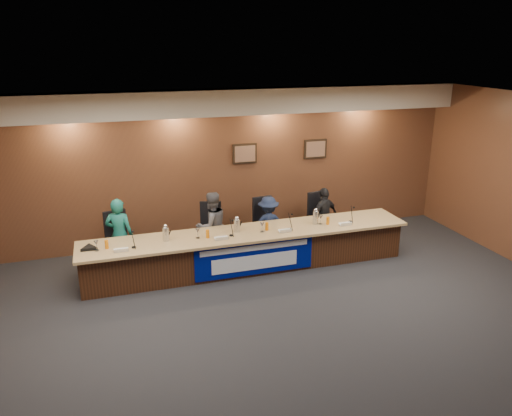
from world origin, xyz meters
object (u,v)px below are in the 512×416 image
Objects in this scene: panelist_b at (212,226)px; office_chair_d at (322,221)px; office_chair_a at (120,244)px; speakerphone at (89,248)px; banner at (255,258)px; panelist_c at (268,224)px; carafe_right at (315,218)px; office_chair_c at (267,227)px; office_chair_b at (211,234)px; dais_body at (248,251)px; panelist_a at (120,235)px; panelist_d at (324,217)px; carafe_mid at (237,225)px; carafe_left at (166,234)px.

panelist_b reaches higher than office_chair_d.
speakerphone is (-0.52, -0.77, 0.30)m from office_chair_a.
banner is at bearing -41.81° from office_chair_a.
panelist_c is 1.03m from carafe_right.
office_chair_a is at bearing 173.32° from office_chair_c.
speakerphone is at bearing -147.24° from office_chair_b.
office_chair_c is (0.61, 1.15, 0.10)m from banner.
panelist_a is at bearing 164.33° from dais_body.
carafe_right is at bearing 31.28° from panelist_d.
dais_body is 4.85× the size of panelist_d.
panelist_a is 5.86× the size of carafe_mid.
carafe_right is at bearing -0.17° from speakerphone.
panelist_b is at bearing 117.37° from banner.
carafe_mid is at bearing 1.20° from speakerphone.
speakerphone reaches higher than office_chair_a.
panelist_a is 4.36× the size of speakerphone.
panelist_a reaches higher than carafe_mid.
panelist_d reaches higher than carafe_mid.
panelist_a is 0.24m from office_chair_a.
banner is at bearing 64.32° from panelist_c.
office_chair_b is at bearing 115.31° from banner.
carafe_right is (3.61, -0.78, 0.40)m from office_chair_a.
banner is at bearing -159.06° from office_chair_d.
panelist_c is (0.61, 1.05, 0.20)m from banner.
office_chair_d is (4.11, 0.10, -0.22)m from panelist_a.
carafe_mid is 2.60m from speakerphone.
office_chair_c and office_chair_d have the same top height.
panelist_c reaches higher than carafe_right.
office_chair_a is (-1.73, 0.10, -0.20)m from panelist_b.
dais_body is 2.83m from speakerphone.
speakerphone is at bearing 15.54° from panelist_c.
speakerphone reaches higher than office_chair_d.
panelist_c is at bearing 136.50° from carafe_right.
carafe_left is at bearing -10.86° from panelist_d.
panelist_d is at bearing 163.77° from panelist_b.
carafe_left is at bearing 22.14° from panelist_c.
panelist_a is 2.90m from office_chair_c.
banner reaches higher than office_chair_a.
office_chair_a is 1.91× the size of carafe_left.
dais_body is at bearing 50.69° from panelist_c.
panelist_d reaches higher than carafe_right.
carafe_left is at bearing -0.40° from speakerphone.
carafe_left is at bearing 18.75° from panelist_b.
carafe_mid is (1.31, 0.06, -0.01)m from carafe_left.
panelist_a reaches higher than office_chair_b.
carafe_right is at bearing -8.66° from office_chair_b.
office_chair_d is at bearing 9.42° from speakerphone.
banner is at bearing -90.00° from dais_body.
carafe_right is (1.54, -0.07, 0.01)m from carafe_mid.
panelist_a is at bearing 163.47° from carafe_mid.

